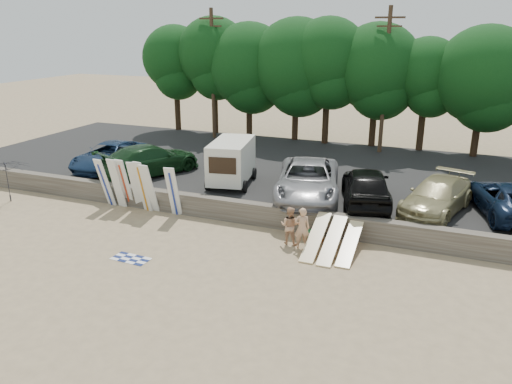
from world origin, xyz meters
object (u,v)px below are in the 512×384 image
at_px(box_trailer, 231,160).
at_px(car_0, 110,156).
at_px(car_2, 308,180).
at_px(cooler, 312,235).
at_px(car_4, 437,196).
at_px(beachgoer_b, 290,226).
at_px(car_5, 508,199).
at_px(car_1, 150,160).
at_px(beachgoer_a, 302,228).
at_px(beach_umbrella, 8,181).
at_px(car_3, 366,186).

xyz_separation_m(box_trailer, car_0, (-7.75, 0.18, -0.54)).
xyz_separation_m(car_2, cooler, (1.12, -3.10, -1.40)).
bearing_deg(car_4, beachgoer_b, -126.80).
bearing_deg(cooler, car_0, 167.69).
bearing_deg(cooler, car_2, 113.74).
relative_size(car_0, car_5, 1.01).
height_order(car_5, cooler, car_5).
distance_m(car_4, beachgoer_b, 6.83).
xyz_separation_m(car_2, car_4, (5.82, 0.16, -0.13)).
height_order(car_1, beachgoer_a, car_1).
distance_m(beachgoer_a, beach_umbrella, 15.47).
height_order(car_0, beachgoer_b, car_0).
height_order(car_1, car_2, car_2).
relative_size(car_0, car_2, 0.86).
bearing_deg(beachgoer_a, beach_umbrella, -23.70).
bearing_deg(car_3, car_2, -12.62).
bearing_deg(car_4, car_2, -162.60).
bearing_deg(beach_umbrella, car_2, 16.43).
height_order(box_trailer, beachgoer_a, box_trailer).
distance_m(car_0, beach_umbrella, 5.58).
bearing_deg(car_0, beach_umbrella, -118.73).
relative_size(beachgoer_b, cooler, 4.18).
xyz_separation_m(car_3, beach_umbrella, (-17.21, -4.33, -0.52)).
relative_size(car_4, beachgoer_b, 3.19).
relative_size(car_2, cooler, 16.36).
xyz_separation_m(car_5, cooler, (-7.59, -4.07, -1.27)).
height_order(car_1, beach_umbrella, car_1).
bearing_deg(cooler, car_1, 164.52).
height_order(car_2, car_3, car_3).
xyz_separation_m(car_1, beach_umbrella, (-5.31, -4.78, -0.47)).
height_order(car_2, car_4, car_2).
distance_m(car_3, car_5, 6.03).
height_order(car_1, cooler, car_1).
relative_size(car_0, beachgoer_b, 3.36).
bearing_deg(beach_umbrella, car_0, 63.43).
height_order(car_3, cooler, car_3).
bearing_deg(car_0, car_4, -3.93).
height_order(car_4, cooler, car_4).
bearing_deg(cooler, beachgoer_b, -125.24).
relative_size(box_trailer, beachgoer_a, 2.25).
distance_m(car_2, car_5, 8.76).
distance_m(car_2, beach_umbrella, 15.09).
distance_m(car_1, beachgoer_b, 10.60).
bearing_deg(car_2, box_trailer, 159.46).
distance_m(box_trailer, cooler, 6.72).
xyz_separation_m(car_1, cooler, (10.28, -3.62, -1.38)).
bearing_deg(car_5, beach_umbrella, -2.48).
distance_m(car_2, car_4, 5.82).
xyz_separation_m(car_4, cooler, (-4.70, -3.26, -1.27)).
bearing_deg(cooler, beachgoer_a, -92.53).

